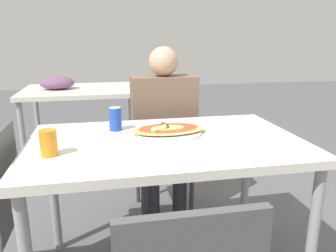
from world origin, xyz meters
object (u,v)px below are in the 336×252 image
person_seated (164,121)px  pizza_main (168,130)px  dining_table (166,154)px  drink_glass (49,143)px  soda_can (115,119)px  chair_far_seated (161,144)px

person_seated → pizza_main: person_seated is taller
dining_table → pizza_main: 0.14m
pizza_main → drink_glass: bearing=-158.8°
soda_can → drink_glass: (-0.29, -0.34, -0.01)m
drink_glass → chair_far_seated: bearing=53.6°
chair_far_seated → soda_can: bearing=56.9°
soda_can → drink_glass: 0.45m
chair_far_seated → soda_can: size_ratio=7.03×
chair_far_seated → drink_glass: drink_glass is taller
person_seated → pizza_main: bearing=81.6°
soda_can → drink_glass: size_ratio=1.11×
pizza_main → drink_glass: size_ratio=3.51×
person_seated → chair_far_seated: bearing=-90.0°
pizza_main → soda_can: bearing=155.6°
soda_can → dining_table: bearing=-42.9°
pizza_main → drink_glass: (-0.56, -0.22, 0.04)m
dining_table → person_seated: (0.11, 0.63, 0.01)m
dining_table → person_seated: 0.64m
person_seated → pizza_main: 0.55m
person_seated → dining_table: bearing=80.2°
person_seated → drink_glass: (-0.64, -0.75, 0.13)m
dining_table → soda_can: size_ratio=10.59×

